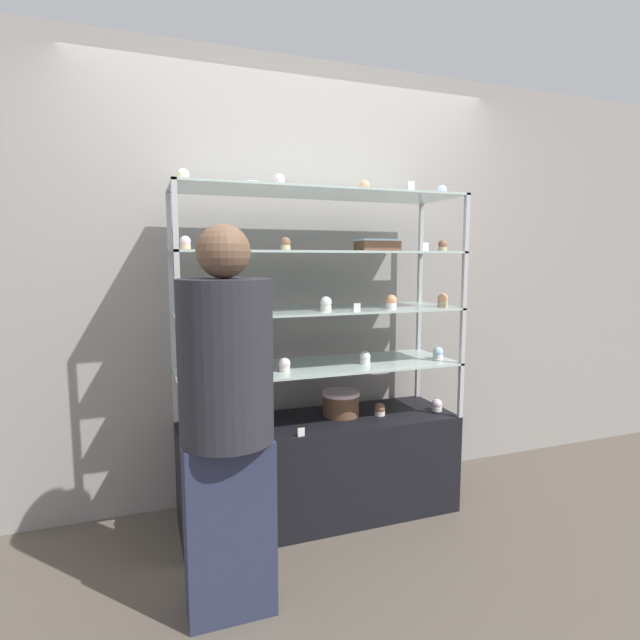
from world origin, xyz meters
name	(u,v)px	position (x,y,z in m)	size (l,w,h in m)	color
ground_plane	(320,514)	(0.00, 0.00, 0.00)	(20.00, 20.00, 0.00)	brown
back_wall	(298,282)	(0.00, 0.39, 1.30)	(8.00, 0.05, 2.60)	gray
display_base	(320,467)	(0.00, 0.00, 0.28)	(1.53, 0.48, 0.56)	black
display_riser_lower	(320,368)	(0.00, 0.00, 0.85)	(1.53, 0.48, 0.31)	#B7B7BC
display_riser_middle	(320,312)	(0.00, 0.00, 1.16)	(1.53, 0.48, 0.31)	#B7B7BC
display_riser_upper	(320,254)	(0.00, 0.00, 1.47)	(1.53, 0.48, 0.31)	#B7B7BC
display_riser_top	(320,195)	(0.00, 0.00, 1.77)	(1.53, 0.48, 0.31)	#B7B7BC
layer_cake_centerpiece	(341,403)	(0.14, 0.03, 0.63)	(0.21, 0.21, 0.14)	brown
sheet_cake_frosted	(377,245)	(0.35, 0.02, 1.52)	(0.23, 0.15, 0.07)	brown
cupcake_0	(190,437)	(-0.71, -0.13, 0.59)	(0.06, 0.06, 0.07)	beige
cupcake_1	(259,426)	(-0.36, -0.08, 0.59)	(0.06, 0.06, 0.07)	white
cupcake_2	(380,410)	(0.34, -0.05, 0.59)	(0.06, 0.06, 0.07)	white
cupcake_3	(437,405)	(0.70, -0.09, 0.59)	(0.06, 0.06, 0.07)	white
price_tag_0	(301,432)	(-0.18, -0.22, 0.58)	(0.04, 0.00, 0.04)	white
cupcake_4	(189,373)	(-0.71, -0.11, 0.90)	(0.06, 0.06, 0.07)	beige
cupcake_5	(285,365)	(-0.23, -0.09, 0.90)	(0.06, 0.06, 0.07)	beige
cupcake_6	(365,358)	(0.24, -0.06, 0.90)	(0.06, 0.06, 0.07)	white
cupcake_7	(438,353)	(0.70, -0.08, 0.90)	(0.06, 0.06, 0.07)	white
price_tag_1	(264,375)	(-0.37, -0.22, 0.89)	(0.04, 0.00, 0.04)	white
cupcake_8	(187,308)	(-0.71, -0.12, 1.21)	(0.06, 0.06, 0.08)	beige
cupcake_9	(260,305)	(-0.34, -0.05, 1.21)	(0.06, 0.06, 0.08)	#CCB28C
cupcake_10	(326,304)	(-0.01, -0.13, 1.21)	(0.06, 0.06, 0.08)	beige
cupcake_11	(391,302)	(0.37, -0.12, 1.21)	(0.06, 0.06, 0.08)	white
cupcake_12	(443,300)	(0.70, -0.11, 1.21)	(0.06, 0.06, 0.08)	#CCB28C
price_tag_2	(357,308)	(0.12, -0.22, 1.20)	(0.04, 0.00, 0.04)	white
cupcake_13	(185,243)	(-0.70, -0.09, 1.51)	(0.05, 0.05, 0.07)	#CCB28C
cupcake_14	(286,244)	(-0.22, -0.12, 1.51)	(0.05, 0.05, 0.07)	#CCB28C
cupcake_15	(443,246)	(0.71, -0.07, 1.51)	(0.05, 0.05, 0.07)	#CCB28C
price_tag_3	(426,247)	(0.51, -0.22, 1.50)	(0.04, 0.00, 0.04)	white
cupcake_16	(183,176)	(-0.70, -0.07, 1.82)	(0.05, 0.05, 0.06)	white
cupcake_17	(279,181)	(-0.25, -0.10, 1.82)	(0.05, 0.05, 0.06)	beige
cupcake_18	(364,187)	(0.23, -0.05, 1.82)	(0.05, 0.05, 0.06)	white
cupcake_19	(442,191)	(0.72, -0.04, 1.82)	(0.05, 0.05, 0.06)	white
price_tag_4	(411,186)	(0.42, -0.22, 1.81)	(0.04, 0.00, 0.04)	white
donut_glazed	(251,185)	(-0.37, 0.00, 1.81)	(0.12, 0.12, 0.03)	#EFB2BC
customer_figure	(227,413)	(-0.61, -0.61, 0.84)	(0.37, 0.37, 1.57)	#282D47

